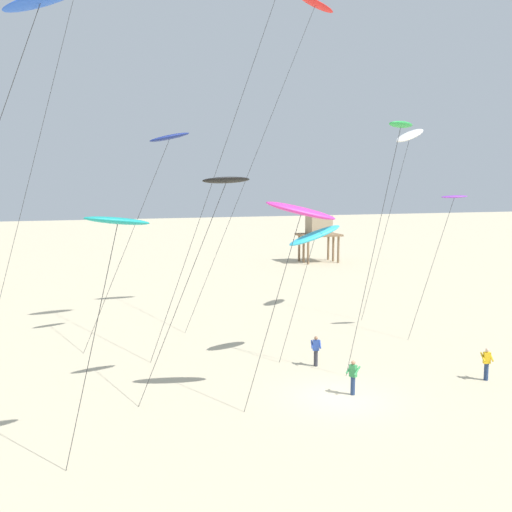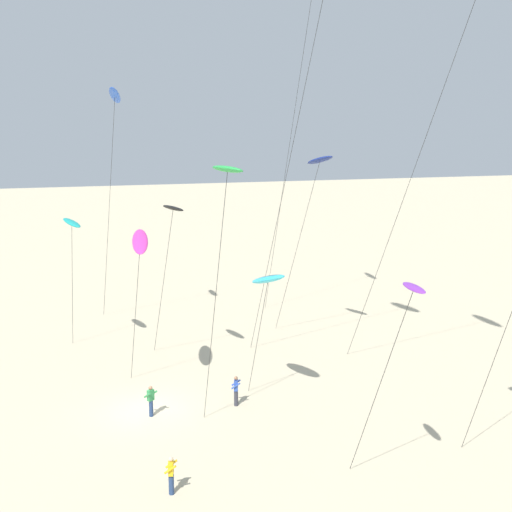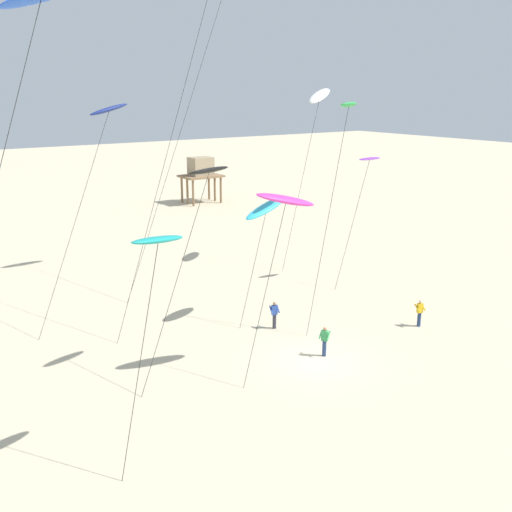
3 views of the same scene
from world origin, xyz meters
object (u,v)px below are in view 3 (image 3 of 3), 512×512
(kite_magenta, at_px, (286,200))
(kite_flyer_middle, at_px, (274,314))
(stilt_house, at_px, (201,170))
(kite_purple, at_px, (369,162))
(kite_blue, at_px, (40,1))
(kite_flyer_furthest, at_px, (325,340))
(kite_black, at_px, (209,172))
(kite_flyer_nearest, at_px, (420,312))
(kite_white, at_px, (320,96))
(kite_cyan, at_px, (267,208))
(kite_teal, at_px, (158,242))
(kite_green, at_px, (348,108))
(kite_navy, at_px, (108,111))

(kite_magenta, xyz_separation_m, kite_flyer_middle, (2.73, 4.50, -7.83))
(stilt_house, bearing_deg, kite_purple, -98.96)
(kite_blue, distance_m, kite_flyer_middle, 21.06)
(kite_flyer_furthest, bearing_deg, kite_black, 157.42)
(kite_purple, height_order, kite_black, kite_black)
(kite_flyer_nearest, relative_size, stilt_house, 0.29)
(kite_blue, xyz_separation_m, kite_flyer_middle, (13.29, 4.65, -15.66))
(kite_white, distance_m, kite_flyer_middle, 19.39)
(kite_cyan, bearing_deg, kite_white, 36.80)
(stilt_house, bearing_deg, kite_blue, -124.97)
(kite_blue, xyz_separation_m, stilt_house, (29.70, 42.46, -12.46))
(kite_teal, relative_size, kite_flyer_middle, 5.38)
(kite_purple, xyz_separation_m, kite_teal, (-21.97, -11.63, -0.18))
(kite_cyan, distance_m, kite_flyer_furthest, 8.68)
(kite_black, height_order, kite_green, kite_green)
(kite_black, height_order, stilt_house, kite_black)
(kite_magenta, distance_m, kite_green, 8.43)
(kite_purple, distance_m, kite_teal, 24.86)
(kite_flyer_furthest, bearing_deg, kite_magenta, 179.06)
(kite_magenta, height_order, kite_blue, kite_blue)
(kite_magenta, xyz_separation_m, kite_flyer_furthest, (2.70, -0.04, -7.83))
(kite_teal, distance_m, stilt_house, 53.43)
(kite_teal, xyz_separation_m, stilt_house, (27.34, 45.68, -4.55))
(kite_purple, relative_size, kite_flyer_middle, 5.48)
(kite_flyer_furthest, bearing_deg, kite_cyan, 84.79)
(kite_cyan, xyz_separation_m, kite_flyer_middle, (-0.53, -1.60, -6.11))
(kite_white, bearing_deg, kite_black, -144.83)
(kite_blue, relative_size, kite_flyer_nearest, 10.41)
(kite_purple, distance_m, kite_black, 17.71)
(kite_flyer_nearest, bearing_deg, kite_cyan, 137.34)
(kite_navy, distance_m, stilt_house, 39.19)
(kite_flyer_nearest, bearing_deg, kite_magenta, 178.87)
(kite_purple, bearing_deg, kite_magenta, -149.06)
(kite_flyer_middle, height_order, kite_flyer_furthest, same)
(kite_black, relative_size, kite_blue, 0.59)
(kite_white, bearing_deg, stilt_house, 79.81)
(kite_flyer_nearest, xyz_separation_m, kite_flyer_furthest, (-7.39, 0.15, 0.00))
(kite_white, bearing_deg, kite_purple, -93.03)
(kite_magenta, bearing_deg, kite_flyer_middle, 58.71)
(kite_blue, bearing_deg, kite_flyer_furthest, 0.48)
(kite_white, xyz_separation_m, kite_flyer_furthest, (-11.39, -14.24, -12.37))
(kite_purple, relative_size, stilt_house, 1.60)
(kite_white, bearing_deg, kite_blue, -149.79)
(kite_flyer_middle, bearing_deg, kite_flyer_furthest, -90.43)
(kite_green, relative_size, kite_teal, 1.47)
(kite_blue, bearing_deg, kite_cyan, 24.34)
(kite_flyer_middle, distance_m, stilt_house, 41.34)
(kite_white, height_order, kite_black, kite_white)
(kite_black, height_order, kite_flyer_nearest, kite_black)
(kite_blue, relative_size, kite_flyer_furthest, 10.41)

